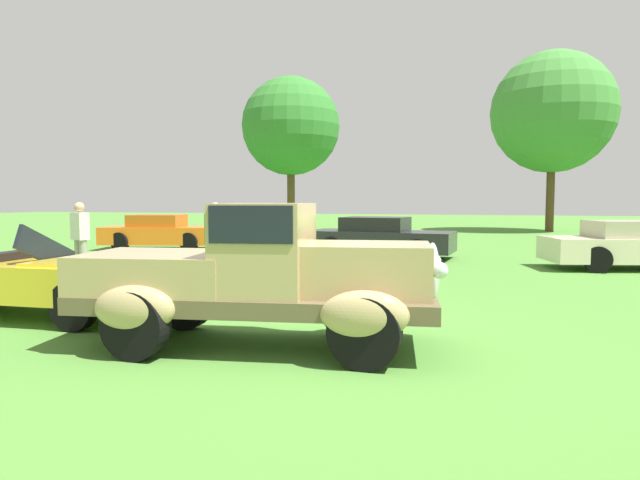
% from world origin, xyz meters
% --- Properties ---
extents(ground_plane, '(120.00, 120.00, 0.00)m').
position_xyz_m(ground_plane, '(0.00, 0.00, 0.00)').
color(ground_plane, '#4C8433').
extents(feature_pickup_truck, '(4.38, 2.28, 1.70)m').
position_xyz_m(feature_pickup_truck, '(-0.50, -0.32, 0.86)').
color(feature_pickup_truck, brown).
rests_on(feature_pickup_truck, ground_plane).
extents(neighbor_convertible, '(4.26, 1.95, 1.40)m').
position_xyz_m(neighbor_convertible, '(-4.38, 0.40, 0.58)').
color(neighbor_convertible, yellow).
rests_on(neighbor_convertible, ground_plane).
extents(show_car_orange, '(4.26, 2.54, 1.22)m').
position_xyz_m(show_car_orange, '(-8.80, 10.63, 0.60)').
color(show_car_orange, orange).
rests_on(show_car_orange, ground_plane).
extents(show_car_charcoal, '(4.47, 2.12, 1.22)m').
position_xyz_m(show_car_charcoal, '(-0.92, 10.13, 0.60)').
color(show_car_charcoal, '#28282D').
rests_on(show_car_charcoal, ground_plane).
extents(show_car_cream, '(4.77, 2.68, 1.22)m').
position_xyz_m(show_car_cream, '(5.81, 9.06, 0.60)').
color(show_car_cream, beige).
rests_on(show_car_cream, ground_plane).
extents(spectator_near_truck, '(0.46, 0.37, 1.69)m').
position_xyz_m(spectator_near_truck, '(-6.50, 3.83, 0.91)').
color(spectator_near_truck, '#9E998E').
rests_on(spectator_near_truck, ground_plane).
extents(spectator_between_cars, '(0.38, 0.46, 1.69)m').
position_xyz_m(spectator_between_cars, '(-3.19, 3.83, 0.91)').
color(spectator_between_cars, '#283351').
rests_on(spectator_between_cars, ground_plane).
extents(treeline_far_left, '(5.55, 5.55, 8.69)m').
position_xyz_m(treeline_far_left, '(-8.39, 23.42, 5.90)').
color(treeline_far_left, brown).
rests_on(treeline_far_left, ground_plane).
extents(treeline_mid_left, '(6.58, 6.58, 9.81)m').
position_xyz_m(treeline_mid_left, '(5.73, 26.28, 6.50)').
color(treeline_mid_left, brown).
rests_on(treeline_mid_left, ground_plane).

